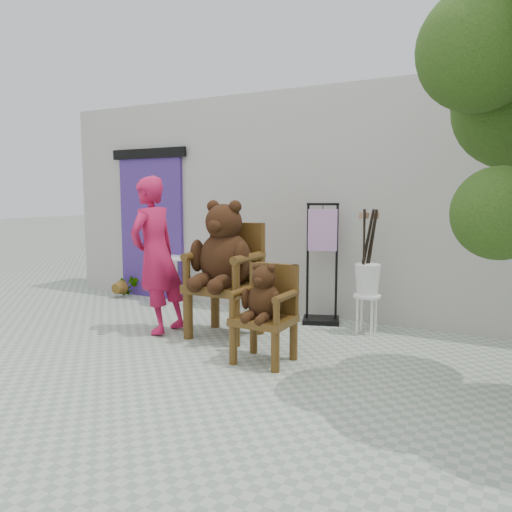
# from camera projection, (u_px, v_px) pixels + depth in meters

# --- Properties ---
(ground_plane) EXTENTS (60.00, 60.00, 0.00)m
(ground_plane) POSITION_uv_depth(u_px,v_px,m) (228.00, 383.00, 4.30)
(ground_plane) COLOR #99A190
(ground_plane) RESTS_ON ground
(back_wall) EXTENTS (9.00, 1.00, 3.00)m
(back_wall) POSITION_uv_depth(u_px,v_px,m) (347.00, 203.00, 6.82)
(back_wall) COLOR #ADA9A2
(back_wall) RESTS_ON ground
(doorway) EXTENTS (1.40, 0.11, 2.33)m
(doorway) POSITION_uv_depth(u_px,v_px,m) (152.00, 224.00, 7.83)
(doorway) COLOR #412777
(doorway) RESTS_ON ground
(chair_big) EXTENTS (0.74, 0.82, 1.56)m
(chair_big) POSITION_uv_depth(u_px,v_px,m) (225.00, 260.00, 5.65)
(chair_big) COLOR #40280D
(chair_big) RESTS_ON ground
(chair_small) EXTENTS (0.54, 0.52, 0.97)m
(chair_small) POSITION_uv_depth(u_px,v_px,m) (265.00, 303.00, 4.80)
(chair_small) COLOR #40280D
(chair_small) RESTS_ON ground
(person) EXTENTS (0.46, 0.68, 1.82)m
(person) POSITION_uv_depth(u_px,v_px,m) (156.00, 255.00, 5.84)
(person) COLOR #B01542
(person) RESTS_ON ground
(cafe_table) EXTENTS (0.60, 0.60, 0.70)m
(cafe_table) POSITION_uv_depth(u_px,v_px,m) (176.00, 274.00, 7.42)
(cafe_table) COLOR white
(cafe_table) RESTS_ON ground
(display_stand) EXTENTS (0.54, 0.48, 1.51)m
(display_stand) POSITION_uv_depth(u_px,v_px,m) (322.00, 277.00, 6.27)
(display_stand) COLOR black
(display_stand) RESTS_ON ground
(stool_bucket) EXTENTS (0.32, 0.32, 1.45)m
(stool_bucket) POSITION_uv_depth(u_px,v_px,m) (367.00, 279.00, 5.80)
(stool_bucket) COLOR white
(stool_bucket) RESTS_ON ground
(potted_plant) EXTENTS (0.37, 0.32, 0.39)m
(potted_plant) POSITION_uv_depth(u_px,v_px,m) (124.00, 285.00, 7.94)
(potted_plant) COLOR black
(potted_plant) RESTS_ON ground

